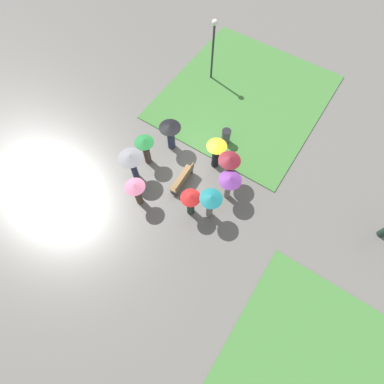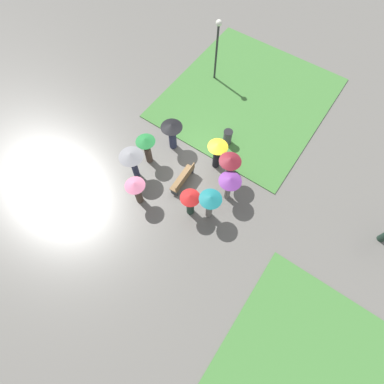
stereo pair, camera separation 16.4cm
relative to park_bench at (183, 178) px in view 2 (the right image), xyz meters
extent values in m
plane|color=#66635E|center=(-1.20, -0.09, -0.47)|extent=(90.00, 90.00, 0.00)
cube|color=#427A38|center=(-6.89, -0.24, -0.44)|extent=(9.62, 8.70, 0.06)
cube|color=brown|center=(0.00, -0.07, -0.04)|extent=(1.71, 0.52, 0.05)
cube|color=brown|center=(-0.01, 0.11, 0.21)|extent=(1.69, 0.15, 0.45)
cube|color=#383D42|center=(-0.74, -0.11, -0.27)|extent=(0.10, 0.38, 0.40)
cube|color=#383D42|center=(0.75, -0.03, -0.27)|extent=(0.10, 0.38, 0.40)
cylinder|color=#2D2D30|center=(-7.09, -2.76, 1.25)|extent=(0.12, 0.12, 3.44)
sphere|color=white|center=(-7.09, -2.76, 3.13)|extent=(0.32, 0.32, 0.32)
cylinder|color=#4C4C51|center=(-3.37, 0.47, 0.00)|extent=(0.45, 0.45, 0.93)
cylinder|color=black|center=(-3.37, 0.47, 0.48)|extent=(0.49, 0.49, 0.03)
cylinder|color=slate|center=(0.72, 2.00, 0.13)|extent=(0.32, 0.32, 1.19)
sphere|color=tan|center=(0.72, 2.00, 0.84)|extent=(0.23, 0.23, 0.23)
cylinder|color=#4C4C4F|center=(0.72, 2.00, 1.13)|extent=(0.02, 0.02, 0.35)
cone|color=#197075|center=(0.72, 2.00, 1.40)|extent=(1.02, 1.02, 0.20)
cylinder|color=#282D47|center=(0.99, -2.24, 0.11)|extent=(0.34, 0.34, 1.15)
sphere|color=beige|center=(0.99, -2.24, 0.79)|extent=(0.21, 0.21, 0.21)
cylinder|color=#4C4C4F|center=(0.99, -2.24, 1.07)|extent=(0.02, 0.02, 0.35)
cone|color=gray|center=(0.99, -2.24, 1.37)|extent=(1.17, 1.17, 0.24)
cylinder|color=#1E3328|center=(1.09, 1.18, 0.02)|extent=(0.50, 0.50, 0.97)
sphere|color=brown|center=(1.09, 1.18, 0.61)|extent=(0.22, 0.22, 0.22)
cylinder|color=#4C4C4F|center=(1.09, 1.18, 0.90)|extent=(0.02, 0.02, 0.35)
cone|color=red|center=(1.09, 1.18, 1.19)|extent=(0.92, 0.92, 0.23)
cylinder|color=slate|center=(-1.41, 1.68, 0.13)|extent=(0.28, 0.28, 1.19)
sphere|color=tan|center=(-1.41, 1.68, 0.83)|extent=(0.20, 0.20, 0.20)
cylinder|color=#4C4C4F|center=(-1.41, 1.68, 1.10)|extent=(0.02, 0.02, 0.35)
cone|color=maroon|center=(-1.41, 1.68, 1.39)|extent=(1.05, 1.05, 0.23)
cylinder|color=#282D47|center=(-1.53, -1.79, 0.07)|extent=(0.54, 0.54, 1.06)
sphere|color=tan|center=(-1.53, -1.79, 0.69)|extent=(0.19, 0.19, 0.19)
cylinder|color=#4C4C4F|center=(-1.53, -1.79, 0.96)|extent=(0.02, 0.02, 0.35)
cone|color=black|center=(-1.53, -1.79, 1.24)|extent=(1.10, 1.10, 0.20)
cylinder|color=black|center=(-1.82, 0.75, 0.08)|extent=(0.48, 0.48, 1.09)
sphere|color=brown|center=(-1.82, 0.75, 0.74)|extent=(0.23, 0.23, 0.23)
cylinder|color=#4C4C4F|center=(-1.82, 0.75, 1.02)|extent=(0.02, 0.02, 0.35)
cone|color=gold|center=(-1.82, 0.75, 1.30)|extent=(0.99, 0.99, 0.21)
cylinder|color=#47382D|center=(2.02, -1.18, 0.04)|extent=(0.42, 0.42, 1.02)
sphere|color=brown|center=(2.02, -1.18, 0.65)|extent=(0.20, 0.20, 0.20)
cylinder|color=#4C4C4F|center=(2.02, -1.18, 0.93)|extent=(0.02, 0.02, 0.35)
cone|color=pink|center=(2.02, -1.18, 1.22)|extent=(0.94, 0.94, 0.24)
cylinder|color=#47382D|center=(-0.08, -2.27, 0.08)|extent=(0.37, 0.37, 1.09)
sphere|color=#997051|center=(-0.08, -2.27, 0.73)|extent=(0.22, 0.22, 0.22)
cylinder|color=#4C4C4F|center=(-0.08, -2.27, 1.02)|extent=(0.02, 0.02, 0.35)
cone|color=#237A38|center=(-0.08, -2.27, 1.30)|extent=(0.96, 0.96, 0.22)
cylinder|color=slate|center=(-0.60, 2.20, 0.05)|extent=(0.32, 0.32, 1.04)
sphere|color=brown|center=(-0.60, 2.20, 0.68)|extent=(0.22, 0.22, 0.22)
cylinder|color=#4C4C4F|center=(-0.60, 2.20, 0.97)|extent=(0.02, 0.02, 0.35)
cone|color=#703389|center=(-0.60, 2.20, 1.27)|extent=(1.06, 1.06, 0.25)
camera|label=1|loc=(5.80, 4.38, 12.90)|focal=28.00mm
camera|label=2|loc=(5.71, 4.52, 12.90)|focal=28.00mm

